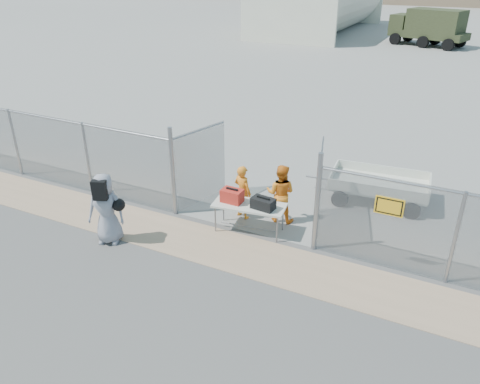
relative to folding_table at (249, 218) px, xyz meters
The scene contains 12 objects.
ground 2.10m from the folding_table, 96.59° to the right, with size 160.00×160.00×0.00m, color #494949.
tarmac_inside 39.95m from the folding_table, 90.34° to the left, with size 160.00×80.00×0.01m, color gray.
dirt_strip 1.14m from the folding_table, 102.70° to the right, with size 44.00×1.60×0.01m, color tan.
chain_link_fence 0.75m from the folding_table, 167.75° to the right, with size 40.00×0.20×2.20m, color gray, non-canonical shape.
folding_table is the anchor object (origin of this frame).
orange_bag 0.73m from the folding_table, behind, with size 0.54×0.36×0.34m, color red.
black_duffel 0.66m from the folding_table, ahead, with size 0.58×0.34×0.28m, color black.
security_worker_left 0.85m from the folding_table, 128.91° to the left, with size 0.55×0.36×1.51m, color orange.
security_worker_right 1.09m from the folding_table, 60.94° to the left, with size 0.78×0.61×1.61m, color orange.
visitor 3.56m from the folding_table, 145.98° to the right, with size 0.89×0.58×1.82m, color gray.
utility_trailer 4.16m from the folding_table, 50.88° to the left, with size 3.55×1.83×0.86m, color beige, non-canonical shape.
military_truck 33.21m from the folding_table, 89.15° to the left, with size 6.04×2.23×2.88m, color #31391F, non-canonical shape.
Camera 1 is at (4.66, -7.41, 6.29)m, focal length 35.00 mm.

